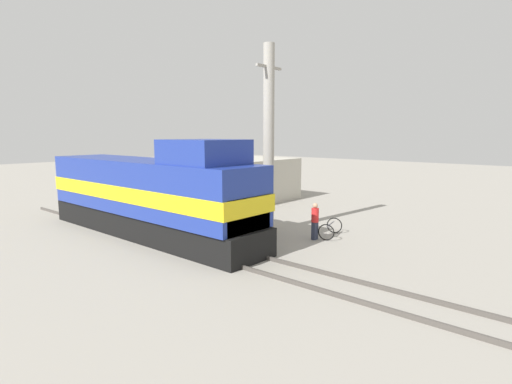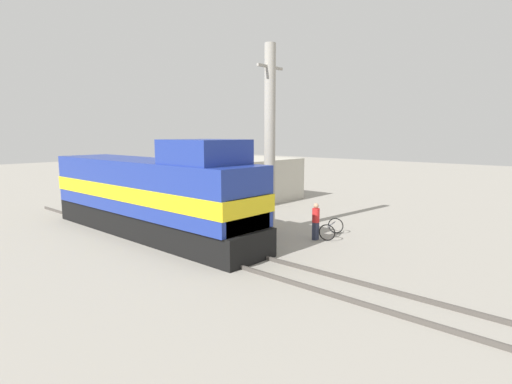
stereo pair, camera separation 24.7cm
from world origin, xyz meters
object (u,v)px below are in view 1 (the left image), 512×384
object	(u,v)px
vendor_umbrella	(235,189)
billboard_sign	(225,164)
person_bystander	(315,220)
locomotive	(152,195)
bicycle	(330,228)
utility_pole	(269,140)

from	to	relation	value
vendor_umbrella	billboard_sign	size ratio (longest dim) A/B	0.59
person_bystander	locomotive	bearing A→B (deg)	125.96
vendor_umbrella	bicycle	xyz separation A→B (m)	(1.88, -4.49, -1.67)
bicycle	person_bystander	bearing A→B (deg)	-122.71
utility_pole	vendor_umbrella	world-z (taller)	utility_pole
person_bystander	bicycle	distance (m)	1.12
vendor_umbrella	person_bystander	distance (m)	4.45
locomotive	vendor_umbrella	bearing A→B (deg)	-29.54
locomotive	vendor_umbrella	world-z (taller)	locomotive
utility_pole	billboard_sign	xyz separation A→B (m)	(2.92, 5.93, -1.66)
utility_pole	bicycle	world-z (taller)	utility_pole
locomotive	utility_pole	size ratio (longest dim) A/B	1.51
locomotive	billboard_sign	bearing A→B (deg)	17.56
locomotive	bicycle	xyz separation A→B (m)	(5.46, -6.51, -1.60)
vendor_umbrella	billboard_sign	xyz separation A→B (m)	(3.62, 4.30, 0.85)
vendor_umbrella	person_bystander	bearing A→B (deg)	-77.31
vendor_umbrella	bicycle	bearing A→B (deg)	-67.22
person_bystander	bicycle	bearing A→B (deg)	-16.92
utility_pole	billboard_sign	world-z (taller)	utility_pole
vendor_umbrella	person_bystander	size ratio (longest dim) A/B	1.34
locomotive	bicycle	bearing A→B (deg)	-50.04
locomotive	utility_pole	distance (m)	6.19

